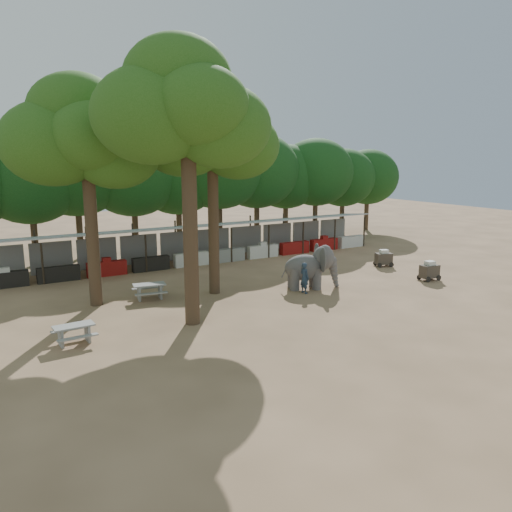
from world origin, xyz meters
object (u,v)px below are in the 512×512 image
yard_tree_center (182,107)px  picnic_table_far (149,289)px  picnic_table_near (74,331)px  handler (305,278)px  cart_front (429,271)px  yard_tree_back (208,130)px  yard_tree_left (82,135)px  elephant (311,267)px  cart_back (384,258)px

yard_tree_center → picnic_table_far: bearing=93.5°
picnic_table_near → picnic_table_far: bearing=41.6°
yard_tree_center → handler: bearing=10.5°
picnic_table_far → cart_front: size_ratio=1.52×
yard_tree_back → yard_tree_left: bearing=170.5°
yard_tree_center → handler: 11.19m
picnic_table_near → cart_front: (20.19, -0.01, 0.07)m
yard_tree_back → cart_front: (12.35, -4.09, -7.97)m
elephant → handler: (-0.94, -0.68, -0.37)m
picnic_table_near → cart_back: bearing=8.4°
yard_tree_back → cart_back: 15.06m
cart_back → handler: bearing=-142.3°
elephant → picnic_table_near: elephant is taller
cart_front → picnic_table_near: bearing=-178.2°
picnic_table_far → handler: bearing=-12.6°
yard_tree_back → cart_front: bearing=-18.3°
picnic_table_far → yard_tree_left: bearing=177.6°
picnic_table_far → picnic_table_near: bearing=-125.9°
yard_tree_back → picnic_table_far: 8.66m
yard_tree_center → yard_tree_back: bearing=53.1°
handler → cart_back: size_ratio=1.25×
yard_tree_left → yard_tree_center: (3.00, -5.00, 1.01)m
yard_tree_center → handler: yard_tree_center is taller
picnic_table_near → cart_front: cart_front is taller
handler → picnic_table_near: size_ratio=1.05×
yard_tree_left → picnic_table_near: 9.41m
elephant → picnic_table_far: size_ratio=1.76×
elephant → picnic_table_near: 13.26m
yard_tree_center → picnic_table_near: yard_tree_center is taller
elephant → yard_tree_left: bearing=-172.4°
cart_front → picnic_table_far: bearing=165.7°
yard_tree_back → picnic_table_far: yard_tree_back is taller
yard_tree_back → picnic_table_near: size_ratio=7.12×
yard_tree_left → cart_back: 20.29m
yard_tree_center → cart_back: 18.44m
yard_tree_center → handler: (7.29, 1.35, -8.37)m
yard_tree_center → cart_front: yard_tree_center is taller
cart_front → cart_back: (0.42, 4.17, -0.02)m
yard_tree_left → picnic_table_near: (-1.84, -5.09, -7.70)m
handler → cart_front: (8.06, -1.45, -0.26)m
picnic_table_near → cart_back: cart_back is taller
yard_tree_center → cart_front: size_ratio=9.93×
picnic_table_near → yard_tree_back: bearing=24.5°
yard_tree_left → elephant: 13.56m
yard_tree_back → cart_front: yard_tree_back is taller
cart_back → yard_tree_left: bearing=-162.9°
picnic_table_near → picnic_table_far: (4.57, 4.51, 0.03)m
picnic_table_far → yard_tree_back: bearing=2.1°
yard_tree_center → picnic_table_far: (-0.27, 4.42, -8.68)m
cart_front → elephant: bearing=165.2°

